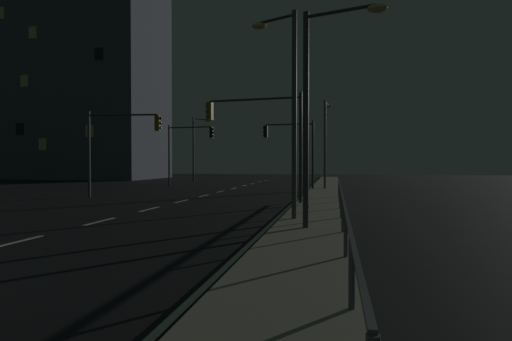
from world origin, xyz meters
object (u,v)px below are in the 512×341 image
(traffic_light_far_center, at_px, (121,136))
(traffic_light_mid_left, at_px, (291,141))
(traffic_light_near_right, at_px, (188,143))
(building_distant, at_px, (77,80))
(street_lamp_corner, at_px, (326,135))
(street_lamp_median, at_px, (320,94))
(traffic_light_mid_right, at_px, (257,125))
(street_lamp_mid_block, at_px, (196,143))
(street_lamp_across_street, at_px, (287,95))

(traffic_light_far_center, distance_m, traffic_light_mid_left, 13.07)
(traffic_light_near_right, relative_size, building_distant, 0.21)
(street_lamp_corner, bearing_deg, street_lamp_median, -89.21)
(traffic_light_mid_right, distance_m, traffic_light_near_right, 17.31)
(traffic_light_mid_left, xyz_separation_m, traffic_light_near_right, (-9.68, 3.18, 0.11))
(street_lamp_corner, height_order, street_lamp_mid_block, street_lamp_mid_block)
(traffic_light_far_center, relative_size, street_lamp_mid_block, 0.75)
(traffic_light_mid_left, bearing_deg, street_lamp_across_street, -84.28)
(street_lamp_across_street, bearing_deg, building_distant, 132.38)
(building_distant, bearing_deg, street_lamp_mid_block, -21.89)
(traffic_light_far_center, distance_m, street_lamp_across_street, 14.45)
(street_lamp_mid_block, bearing_deg, street_lamp_median, -64.69)
(street_lamp_mid_block, xyz_separation_m, building_distant, (-20.37, 8.18, 9.36))
(street_lamp_across_street, distance_m, building_distant, 51.11)
(traffic_light_far_center, distance_m, building_distant, 37.50)
(traffic_light_mid_right, distance_m, street_lamp_mid_block, 25.52)
(traffic_light_far_center, xyz_separation_m, street_lamp_median, (12.68, -11.03, 0.36))
(street_lamp_across_street, bearing_deg, traffic_light_near_right, 118.88)
(traffic_light_far_center, distance_m, street_lamp_median, 16.81)
(traffic_light_mid_left, bearing_deg, traffic_light_near_right, 161.80)
(traffic_light_far_center, relative_size, street_lamp_corner, 0.78)
(street_lamp_mid_block, bearing_deg, building_distant, 158.11)
(traffic_light_mid_left, bearing_deg, traffic_light_far_center, -137.82)
(building_distant, bearing_deg, street_lamp_median, -48.27)
(traffic_light_mid_left, height_order, street_lamp_median, street_lamp_median)
(building_distant, bearing_deg, traffic_light_mid_left, -31.36)
(traffic_light_mid_right, height_order, traffic_light_near_right, traffic_light_mid_right)
(street_lamp_across_street, xyz_separation_m, street_lamp_mid_block, (-13.53, 28.96, -0.21))
(traffic_light_mid_right, distance_m, street_lamp_across_street, 6.50)
(street_lamp_median, xyz_separation_m, street_lamp_mid_block, (-14.76, 31.21, 0.17))
(street_lamp_across_street, distance_m, street_lamp_mid_block, 31.97)
(traffic_light_mid_right, xyz_separation_m, building_distant, (-31.65, 31.07, 9.62))
(traffic_light_mid_right, height_order, street_lamp_mid_block, street_lamp_mid_block)
(street_lamp_across_street, bearing_deg, traffic_light_mid_left, 95.72)
(traffic_light_near_right, height_order, street_lamp_across_street, street_lamp_across_street)
(street_lamp_median, height_order, building_distant, building_distant)
(building_distant, bearing_deg, street_lamp_corner, -28.77)
(street_lamp_corner, bearing_deg, street_lamp_mid_block, 142.91)
(traffic_light_mid_right, bearing_deg, street_lamp_across_street, -69.71)
(traffic_light_far_center, relative_size, building_distant, 0.20)
(street_lamp_corner, relative_size, street_lamp_median, 1.04)
(street_lamp_mid_block, height_order, building_distant, building_distant)
(traffic_light_mid_right, height_order, traffic_light_far_center, traffic_light_mid_right)
(traffic_light_near_right, height_order, building_distant, building_distant)
(traffic_light_far_center, bearing_deg, street_lamp_across_street, -37.51)
(traffic_light_mid_right, xyz_separation_m, street_lamp_median, (3.48, -8.32, 0.09))
(traffic_light_far_center, xyz_separation_m, building_distant, (-22.45, 28.36, 9.89))
(traffic_light_far_center, bearing_deg, traffic_light_mid_right, -16.40)
(street_lamp_across_street, relative_size, street_lamp_mid_block, 1.03)
(street_lamp_corner, bearing_deg, street_lamp_across_street, -93.04)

